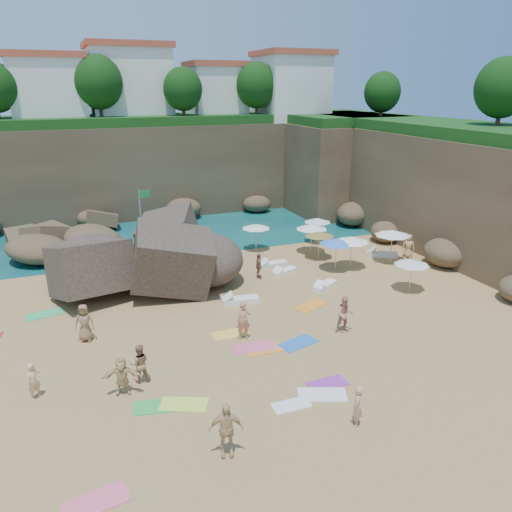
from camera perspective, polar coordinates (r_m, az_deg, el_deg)
name	(u,v)px	position (r m, az deg, el deg)	size (l,w,h in m)	color
ground	(242,314)	(26.32, -1.65, -6.62)	(120.00, 120.00, 0.00)	tan
seawater	(144,199)	(54.15, -12.69, 6.37)	(120.00, 120.00, 0.00)	#0C4751
cliff_back	(171,167)	(48.95, -9.70, 10.03)	(44.00, 8.00, 8.00)	brown
cliff_right	(436,186)	(41.31, 19.93, 7.56)	(8.00, 30.00, 8.00)	brown
cliff_corner	(335,165)	(49.74, 9.01, 10.20)	(10.00, 12.00, 8.00)	brown
rock_promontory	(25,250)	(40.09, -24.90, 0.67)	(12.00, 7.00, 2.00)	brown
clifftop_buildings	(175,87)	(49.38, -9.24, 18.57)	(28.48, 9.48, 7.00)	white
clifftop_trees	(214,86)	(43.78, -4.86, 18.74)	(35.60, 23.82, 4.40)	#11380F
rock_outcrop	(155,281)	(31.20, -11.43, -2.80)	(8.90, 6.68, 3.56)	brown
flag_pole	(142,211)	(36.78, -12.87, 5.02)	(0.84, 0.31, 4.40)	silver
parasol_0	(210,237)	(32.90, -5.33, 2.13)	(2.17, 2.17, 2.05)	silver
parasol_1	(256,226)	(35.75, 0.00, 3.41)	(2.06, 2.06, 1.95)	silver
parasol_2	(318,220)	(37.79, 7.05, 4.07)	(2.02, 2.02, 1.91)	silver
parasol_3	(312,227)	(35.33, 6.38, 3.33)	(2.21, 2.21, 2.09)	silver
parasol_5	(225,254)	(30.19, -3.57, 0.26)	(1.96, 1.96, 1.85)	silver
parasol_6	(319,234)	(34.23, 7.25, 2.52)	(2.04, 2.04, 1.93)	silver
parasol_7	(393,233)	(34.44, 15.34, 2.57)	(2.36, 2.36, 2.23)	silver
parasol_9	(352,239)	(32.68, 10.89, 1.88)	(2.25, 2.25, 2.13)	silver
parasol_10	(337,241)	(32.15, 9.20, 1.65)	(2.23, 2.23, 2.11)	silver
parasol_11	(412,262)	(29.90, 17.39, -0.70)	(2.01, 2.01, 1.90)	silver
lounger_0	(207,270)	(32.09, -5.60, -1.64)	(1.62, 0.54, 0.25)	white
lounger_1	(273,265)	(32.90, 1.96, -0.98)	(1.93, 0.64, 0.30)	white
lounger_2	(284,272)	(31.73, 3.27, -1.79)	(1.76, 0.59, 0.27)	white
lounger_3	(240,300)	(27.52, -1.80, -5.08)	(2.01, 0.67, 0.31)	white
lounger_4	(382,254)	(35.93, 14.21, 0.19)	(2.06, 0.69, 0.32)	silver
lounger_5	(325,286)	(29.77, 7.91, -3.37)	(1.81, 0.60, 0.28)	white
towel_1	(96,502)	(16.62, -17.81, -25.17)	(1.85, 0.92, 0.03)	#F86079
towel_2	(264,349)	(23.00, 0.92, -10.58)	(1.84, 0.92, 0.03)	orange
towel_3	(158,406)	(19.75, -11.16, -16.50)	(1.77, 0.88, 0.03)	green
towel_4	(184,404)	(19.69, -8.24, -16.43)	(1.77, 0.89, 0.03)	#E2F13F
towel_5	(291,405)	(19.52, 4.07, -16.63)	(1.45, 0.72, 0.03)	white
towel_6	(327,384)	(20.82, 8.14, -14.26)	(1.66, 0.83, 0.03)	purple
towel_8	(298,343)	(23.56, 4.81, -9.89)	(1.86, 0.93, 0.03)	blue
towel_9	(254,347)	(23.15, -0.20, -10.38)	(1.89, 0.95, 0.03)	#EB5B7B
towel_10	(310,306)	(27.36, 6.24, -5.66)	(1.95, 0.97, 0.03)	orange
towel_11	(44,314)	(28.46, -23.03, -6.15)	(1.84, 0.92, 0.03)	#34B86F
towel_12	(231,334)	(24.32, -2.90, -8.87)	(1.80, 0.90, 0.03)	yellow
towel_13	(322,394)	(20.18, 7.57, -15.42)	(1.86, 0.93, 0.03)	white
person_stand_0	(34,381)	(21.21, -24.05, -12.91)	(0.54, 0.35, 1.48)	#E0AE75
person_stand_1	(140,363)	(20.90, -13.16, -11.87)	(0.79, 0.62, 1.63)	#A17250
person_stand_2	(207,252)	(33.67, -5.68, 0.45)	(0.94, 0.39, 1.46)	#DE9E7E
person_stand_3	(259,266)	(30.75, 0.32, -1.14)	(0.93, 0.39, 1.60)	#916148
person_stand_4	(409,246)	(36.05, 17.03, 1.11)	(0.81, 0.44, 1.66)	tan
person_stand_5	(66,261)	(34.08, -20.90, -0.53)	(1.34, 0.39, 1.45)	tan
person_stand_6	(357,406)	(18.47, 11.48, -16.47)	(0.56, 0.37, 1.53)	#DEA17E
person_lie_1	(226,449)	(17.28, -3.41, -21.15)	(1.11, 1.89, 0.46)	#D7B37A
person_lie_2	(86,336)	(24.94, -18.86, -8.63)	(0.87, 1.79, 0.48)	olive
person_lie_3	(123,389)	(20.62, -14.93, -14.49)	(1.44, 1.55, 0.41)	#DAB072
person_lie_4	(244,334)	(23.82, -1.42, -8.95)	(0.65, 1.79, 0.43)	tan
person_lie_5	(344,325)	(24.72, 10.07, -7.82)	(0.88, 1.80, 0.68)	tan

